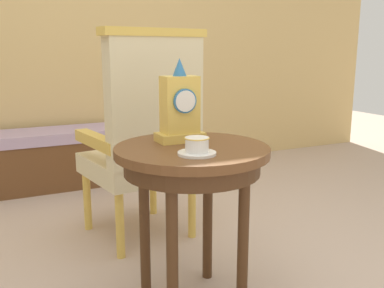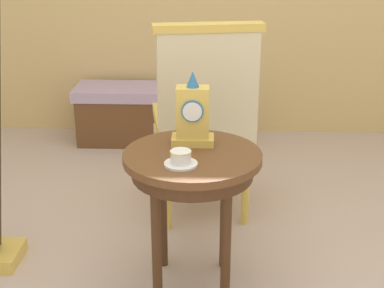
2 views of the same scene
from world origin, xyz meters
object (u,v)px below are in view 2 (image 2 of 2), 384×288
(side_table, at_px, (192,172))
(armchair, at_px, (204,120))
(mantel_clock, at_px, (193,116))
(window_bench, at_px, (153,114))
(teacup_left, at_px, (181,159))

(side_table, distance_m, armchair, 0.66)
(armchair, bearing_deg, mantel_clock, -94.50)
(mantel_clock, relative_size, window_bench, 0.28)
(side_table, bearing_deg, window_bench, 101.24)
(teacup_left, xyz_separation_m, window_bench, (-0.33, 2.01, -0.48))
(teacup_left, height_order, mantel_clock, mantel_clock)
(mantel_clock, bearing_deg, armchair, 85.50)
(side_table, relative_size, teacup_left, 4.80)
(armchair, bearing_deg, side_table, -93.56)
(teacup_left, xyz_separation_m, mantel_clock, (0.04, 0.24, 0.11))
(side_table, xyz_separation_m, armchair, (0.04, 0.66, 0.01))
(teacup_left, relative_size, window_bench, 0.12)
(side_table, height_order, window_bench, side_table)
(teacup_left, distance_m, window_bench, 2.10)
(side_table, bearing_deg, teacup_left, -108.05)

